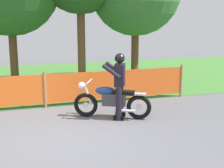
# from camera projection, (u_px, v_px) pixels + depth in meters

# --- Properties ---
(ground) EXTENTS (24.00, 24.00, 0.02)m
(ground) POSITION_uv_depth(u_px,v_px,m) (58.00, 138.00, 7.37)
(ground) COLOR #5B5B60
(grass_verge) EXTENTS (24.00, 7.80, 0.01)m
(grass_verge) POSITION_uv_depth(u_px,v_px,m) (35.00, 80.00, 13.25)
(grass_verge) COLOR #427A33
(grass_verge) RESTS_ON ground
(barrier_fence) EXTENTS (8.72, 0.08, 1.05)m
(barrier_fence) POSITION_uv_depth(u_px,v_px,m) (45.00, 89.00, 9.50)
(barrier_fence) COLOR #997547
(barrier_fence) RESTS_ON ground
(motorcycle_lead) EXTENTS (1.87, 1.03, 0.96)m
(motorcycle_lead) POSITION_uv_depth(u_px,v_px,m) (111.00, 100.00, 8.60)
(motorcycle_lead) COLOR black
(motorcycle_lead) RESTS_ON ground
(rider_lead) EXTENTS (0.71, 0.70, 1.69)m
(rider_lead) POSITION_uv_depth(u_px,v_px,m) (119.00, 84.00, 8.48)
(rider_lead) COLOR black
(rider_lead) RESTS_ON ground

